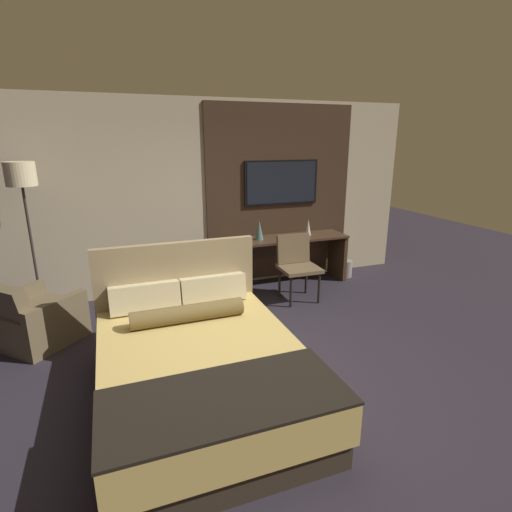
{
  "coord_description": "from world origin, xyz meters",
  "views": [
    {
      "loc": [
        -1.13,
        -3.23,
        2.23
      ],
      "look_at": [
        0.47,
        1.04,
        0.89
      ],
      "focal_mm": 28.0,
      "sensor_mm": 36.0,
      "label": 1
    }
  ],
  "objects_px": {
    "floor_lamp": "(23,188)",
    "waste_bin": "(345,269)",
    "desk_chair": "(297,261)",
    "vase_tall": "(259,230)",
    "bed": "(200,366)",
    "desk": "(286,251)",
    "tv": "(281,183)",
    "vase_short": "(308,227)",
    "armchair_by_window": "(34,320)"
  },
  "relations": [
    {
      "from": "desk_chair",
      "to": "tv",
      "type": "bearing_deg",
      "value": 83.13
    },
    {
      "from": "bed",
      "to": "vase_short",
      "type": "relative_size",
      "value": 9.04
    },
    {
      "from": "vase_short",
      "to": "vase_tall",
      "type": "bearing_deg",
      "value": -179.31
    },
    {
      "from": "vase_tall",
      "to": "bed",
      "type": "bearing_deg",
      "value": -121.41
    },
    {
      "from": "bed",
      "to": "armchair_by_window",
      "type": "xyz_separation_m",
      "value": [
        -1.53,
        1.67,
        -0.05
      ]
    },
    {
      "from": "tv",
      "to": "armchair_by_window",
      "type": "relative_size",
      "value": 1.09
    },
    {
      "from": "waste_bin",
      "to": "tv",
      "type": "bearing_deg",
      "value": 163.57
    },
    {
      "from": "armchair_by_window",
      "to": "waste_bin",
      "type": "height_order",
      "value": "armchair_by_window"
    },
    {
      "from": "bed",
      "to": "armchair_by_window",
      "type": "distance_m",
      "value": 2.26
    },
    {
      "from": "tv",
      "to": "vase_short",
      "type": "xyz_separation_m",
      "value": [
        0.37,
        -0.25,
        -0.69
      ]
    },
    {
      "from": "armchair_by_window",
      "to": "waste_bin",
      "type": "distance_m",
      "value": 4.6
    },
    {
      "from": "bed",
      "to": "desk",
      "type": "distance_m",
      "value": 3.16
    },
    {
      "from": "vase_tall",
      "to": "desk",
      "type": "bearing_deg",
      "value": 4.1
    },
    {
      "from": "floor_lamp",
      "to": "waste_bin",
      "type": "xyz_separation_m",
      "value": [
        4.56,
        0.04,
        -1.54
      ]
    },
    {
      "from": "vase_tall",
      "to": "armchair_by_window",
      "type": "bearing_deg",
      "value": -165.74
    },
    {
      "from": "floor_lamp",
      "to": "waste_bin",
      "type": "height_order",
      "value": "floor_lamp"
    },
    {
      "from": "desk",
      "to": "tv",
      "type": "bearing_deg",
      "value": 90.0
    },
    {
      "from": "floor_lamp",
      "to": "vase_tall",
      "type": "bearing_deg",
      "value": 1.91
    },
    {
      "from": "tv",
      "to": "vase_short",
      "type": "distance_m",
      "value": 0.82
    },
    {
      "from": "floor_lamp",
      "to": "waste_bin",
      "type": "distance_m",
      "value": 4.81
    },
    {
      "from": "tv",
      "to": "vase_short",
      "type": "height_order",
      "value": "tv"
    },
    {
      "from": "desk",
      "to": "tv",
      "type": "height_order",
      "value": "tv"
    },
    {
      "from": "desk",
      "to": "vase_short",
      "type": "height_order",
      "value": "vase_short"
    },
    {
      "from": "desk_chair",
      "to": "vase_tall",
      "type": "height_order",
      "value": "vase_tall"
    },
    {
      "from": "tv",
      "to": "desk",
      "type": "bearing_deg",
      "value": -90.0
    },
    {
      "from": "vase_tall",
      "to": "waste_bin",
      "type": "relative_size",
      "value": 1.06
    },
    {
      "from": "tv",
      "to": "desk_chair",
      "type": "relative_size",
      "value": 1.33
    },
    {
      "from": "armchair_by_window",
      "to": "vase_short",
      "type": "height_order",
      "value": "vase_short"
    },
    {
      "from": "desk",
      "to": "armchair_by_window",
      "type": "distance_m",
      "value": 3.58
    },
    {
      "from": "desk",
      "to": "vase_short",
      "type": "distance_m",
      "value": 0.52
    },
    {
      "from": "desk_chair",
      "to": "vase_short",
      "type": "distance_m",
      "value": 0.85
    },
    {
      "from": "waste_bin",
      "to": "desk_chair",
      "type": "bearing_deg",
      "value": -155.52
    },
    {
      "from": "bed",
      "to": "tv",
      "type": "bearing_deg",
      "value": 53.99
    },
    {
      "from": "desk_chair",
      "to": "vase_short",
      "type": "xyz_separation_m",
      "value": [
        0.49,
        0.61,
        0.33
      ]
    },
    {
      "from": "tv",
      "to": "vase_tall",
      "type": "xyz_separation_m",
      "value": [
        -0.47,
        -0.26,
        -0.67
      ]
    },
    {
      "from": "desk_chair",
      "to": "bed",
      "type": "bearing_deg",
      "value": -133.49
    },
    {
      "from": "armchair_by_window",
      "to": "floor_lamp",
      "type": "relative_size",
      "value": 0.57
    },
    {
      "from": "armchair_by_window",
      "to": "vase_short",
      "type": "bearing_deg",
      "value": -122.83
    },
    {
      "from": "waste_bin",
      "to": "bed",
      "type": "bearing_deg",
      "value": -141.75
    },
    {
      "from": "armchair_by_window",
      "to": "floor_lamp",
      "type": "bearing_deg",
      "value": -43.05
    },
    {
      "from": "bed",
      "to": "floor_lamp",
      "type": "relative_size",
      "value": 1.14
    },
    {
      "from": "desk",
      "to": "vase_tall",
      "type": "xyz_separation_m",
      "value": [
        -0.47,
        -0.03,
        0.39
      ]
    },
    {
      "from": "vase_short",
      "to": "waste_bin",
      "type": "relative_size",
      "value": 0.89
    },
    {
      "from": "floor_lamp",
      "to": "vase_tall",
      "type": "relative_size",
      "value": 6.67
    },
    {
      "from": "desk",
      "to": "desk_chair",
      "type": "bearing_deg",
      "value": -101.14
    },
    {
      "from": "desk",
      "to": "armchair_by_window",
      "type": "xyz_separation_m",
      "value": [
        -3.48,
        -0.8,
        -0.26
      ]
    },
    {
      "from": "desk",
      "to": "tv",
      "type": "xyz_separation_m",
      "value": [
        0.0,
        0.22,
        1.06
      ]
    },
    {
      "from": "desk_chair",
      "to": "floor_lamp",
      "type": "bearing_deg",
      "value": 173.05
    },
    {
      "from": "floor_lamp",
      "to": "waste_bin",
      "type": "relative_size",
      "value": 7.07
    },
    {
      "from": "tv",
      "to": "desk_chair",
      "type": "height_order",
      "value": "tv"
    }
  ]
}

